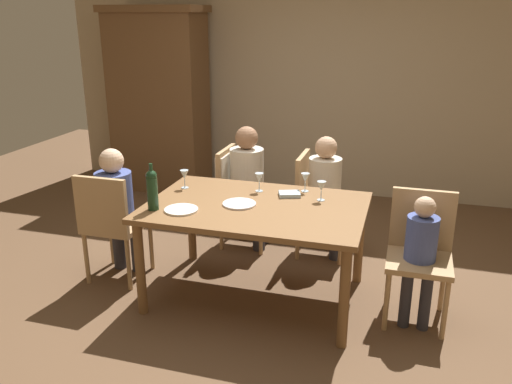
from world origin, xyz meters
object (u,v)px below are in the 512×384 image
object	(u,v)px
wine_glass_near_left	(184,175)
wine_glass_far	(321,187)
armoire_cabinet	(159,100)
chair_right_end	(420,247)
wine_bottle_tall_green	(152,189)
wine_glass_near_right	(305,179)
chair_far_left	(234,183)
dinner_plate_guest_left	(239,204)
dining_table	(256,216)
chair_far_right	(314,197)
wine_glass_centre	(259,178)
person_man_guest	(117,203)
chair_left_end	(111,220)
person_man_bearded	(250,178)
person_woman_host	(327,187)
person_child_small	(420,250)
dinner_plate_host	(181,210)

from	to	relation	value
wine_glass_near_left	wine_glass_far	world-z (taller)	same
armoire_cabinet	chair_right_end	xyz separation A→B (m)	(3.08, -2.20, -0.56)
wine_bottle_tall_green	wine_glass_near_right	bearing A→B (deg)	36.29
chair_far_left	dinner_plate_guest_left	size ratio (longest dim) A/B	3.74
dining_table	armoire_cabinet	bearing A→B (deg)	129.71
chair_far_right	wine_glass_centre	world-z (taller)	chair_far_right
chair_right_end	wine_glass_far	world-z (taller)	chair_right_end
person_man_guest	wine_bottle_tall_green	distance (m)	0.66
wine_glass_centre	wine_glass_far	world-z (taller)	same
chair_right_end	wine_glass_centre	size ratio (longest dim) A/B	6.17
chair_left_end	armoire_cabinet	bearing A→B (deg)	106.88
chair_far_right	dinner_plate_guest_left	distance (m)	1.05
chair_far_right	chair_left_end	size ratio (longest dim) A/B	1.00
wine_bottle_tall_green	person_man_bearded	bearing A→B (deg)	74.13
person_woman_host	dinner_plate_guest_left	bearing A→B (deg)	-27.98
armoire_cabinet	person_man_bearded	world-z (taller)	armoire_cabinet
person_child_small	dinner_plate_guest_left	world-z (taller)	person_child_small
person_child_small	dinner_plate_host	xyz separation A→B (m)	(-1.66, -0.24, 0.20)
armoire_cabinet	person_woman_host	bearing A→B (deg)	-30.97
person_woman_host	wine_glass_far	world-z (taller)	person_woman_host
chair_right_end	wine_bottle_tall_green	distance (m)	1.93
dinner_plate_guest_left	chair_far_right	bearing A→B (deg)	67.59
wine_glass_far	dinner_plate_host	size ratio (longest dim) A/B	0.62
armoire_cabinet	wine_glass_near_left	bearing A→B (deg)	-59.13
chair_far_right	person_man_bearded	bearing A→B (deg)	-90.00
person_child_small	wine_glass_far	bearing A→B (deg)	-19.38
person_woman_host	wine_glass_far	distance (m)	0.72
wine_bottle_tall_green	dinner_plate_guest_left	size ratio (longest dim) A/B	1.38
chair_left_end	wine_bottle_tall_green	distance (m)	0.66
dinner_plate_host	wine_glass_near_right	bearing A→B (deg)	41.45
armoire_cabinet	dinner_plate_guest_left	size ratio (longest dim) A/B	8.85
dining_table	person_child_small	size ratio (longest dim) A/B	1.71
armoire_cabinet	person_man_bearded	distance (m)	2.13
person_woman_host	chair_far_right	bearing A→B (deg)	-90.00
person_man_guest	wine_glass_centre	xyz separation A→B (m)	(1.11, 0.28, 0.22)
armoire_cabinet	wine_bottle_tall_green	distance (m)	2.86
chair_right_end	wine_glass_far	distance (m)	0.82
person_woman_host	person_man_guest	world-z (taller)	person_man_guest
wine_bottle_tall_green	wine_glass_far	world-z (taller)	wine_bottle_tall_green
wine_glass_near_right	person_child_small	bearing A→B (deg)	-25.70
armoire_cabinet	chair_right_end	world-z (taller)	armoire_cabinet
chair_far_left	dinner_plate_guest_left	distance (m)	1.03
dinner_plate_guest_left	wine_glass_near_right	bearing A→B (deg)	47.57
chair_far_left	dinner_plate_guest_left	xyz separation A→B (m)	(0.36, -0.95, 0.17)
chair_left_end	person_man_bearded	bearing A→B (deg)	49.87
wine_glass_far	dinner_plate_guest_left	distance (m)	0.63
person_woman_host	wine_glass_near_left	size ratio (longest dim) A/B	7.32
dinner_plate_guest_left	armoire_cabinet	bearing A→B (deg)	127.52
chair_far_left	dining_table	bearing A→B (deg)	27.82
wine_glass_near_right	wine_glass_far	world-z (taller)	same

